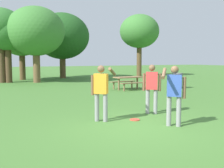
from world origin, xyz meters
The scene contains 13 objects.
ground_plane centered at (0.00, 0.00, 0.00)m, with size 120.00×120.00×0.00m, color #447530.
person_thrower centered at (0.87, -0.31, 0.96)m, with size 0.84×0.49×1.64m.
person_catcher centered at (-0.64, 1.11, 0.96)m, with size 0.84×0.49×1.64m.
person_bystander centered at (1.29, 1.32, 0.94)m, with size 0.50×0.41×1.64m.
frisbee centered at (0.32, 0.79, 0.01)m, with size 0.30×0.30×0.03m, color #E04733.
picnic_table_near centered at (4.17, 7.74, 0.56)m, with size 1.78×1.52×0.77m.
trash_can_beside_table centered at (7.24, 6.89, 0.48)m, with size 0.59×0.59×0.96m.
tree_tall_left centered at (-2.16, 16.16, 4.17)m, with size 3.47×3.47×5.70m.
tree_broad_center centered at (-1.70, 16.00, 3.79)m, with size 3.22×3.22×5.22m.
tree_far_right centered at (-0.34, 18.36, 3.56)m, with size 3.55×3.55×5.11m.
tree_slender_mid centered at (0.24, 15.08, 3.92)m, with size 4.42×4.42×5.83m.
tree_back_left centered at (3.47, 19.00, 3.98)m, with size 5.16×5.16×6.19m.
tree_back_right centered at (11.65, 18.18, 4.72)m, with size 4.18×4.18×6.54m.
Camera 1 is at (-3.80, -5.81, 1.82)m, focal length 42.30 mm.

